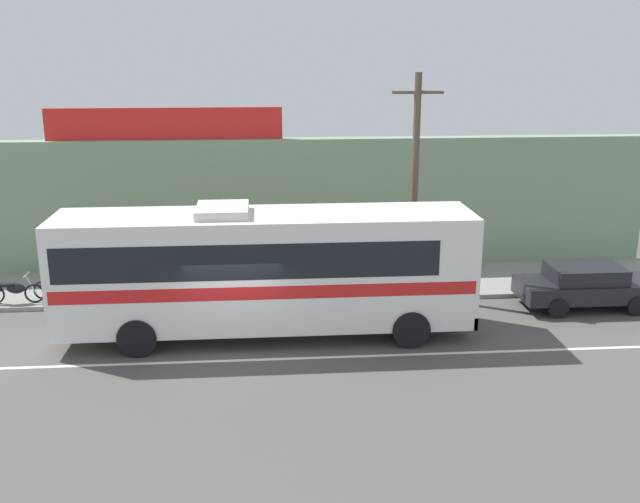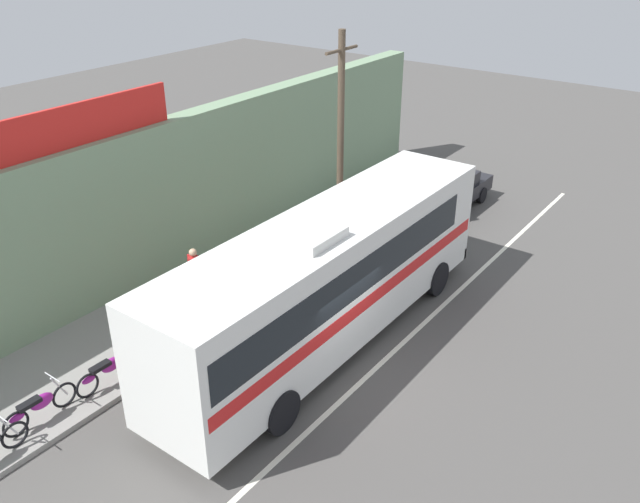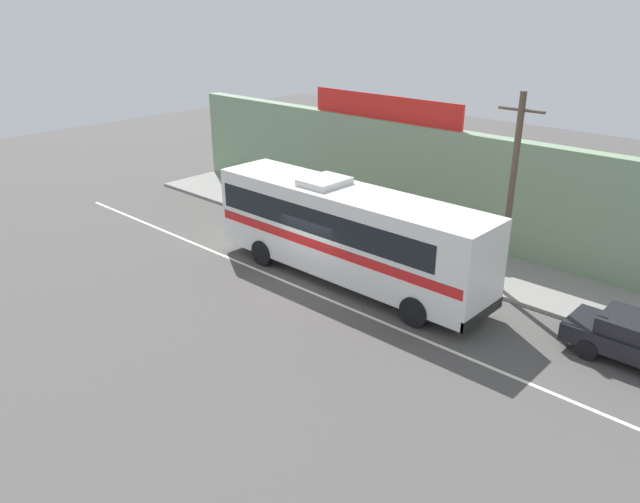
% 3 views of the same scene
% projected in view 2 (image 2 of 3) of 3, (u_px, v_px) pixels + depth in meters
% --- Properties ---
extents(ground_plane, '(70.00, 70.00, 0.00)m').
position_uv_depth(ground_plane, '(337.00, 368.00, 16.62)').
color(ground_plane, '#4F4C49').
extents(sidewalk_slab, '(30.00, 3.60, 0.14)m').
position_uv_depth(sidewalk_slab, '(192.00, 301.00, 19.33)').
color(sidewalk_slab, gray).
rests_on(sidewalk_slab, ground_plane).
extents(storefront_facade, '(30.00, 0.70, 4.80)m').
position_uv_depth(storefront_facade, '(134.00, 211.00, 19.40)').
color(storefront_facade, gray).
rests_on(storefront_facade, ground_plane).
extents(storefront_billboard, '(8.17, 0.12, 1.10)m').
position_uv_depth(storefront_billboard, '(38.00, 135.00, 16.25)').
color(storefront_billboard, red).
rests_on(storefront_billboard, storefront_facade).
extents(road_center_stripe, '(30.00, 0.14, 0.01)m').
position_uv_depth(road_center_stripe, '(364.00, 380.00, 16.20)').
color(road_center_stripe, silver).
rests_on(road_center_stripe, ground_plane).
extents(intercity_bus, '(11.46, 2.60, 3.78)m').
position_uv_depth(intercity_bus, '(328.00, 274.00, 16.71)').
color(intercity_bus, white).
rests_on(intercity_bus, ground_plane).
extents(parked_car, '(4.25, 1.83, 1.37)m').
position_uv_depth(parked_car, '(449.00, 190.00, 25.32)').
color(parked_car, black).
rests_on(parked_car, ground_plane).
extents(utility_pole, '(1.60, 0.22, 7.04)m').
position_uv_depth(utility_pole, '(340.00, 140.00, 20.96)').
color(utility_pole, brown).
rests_on(utility_pole, sidewalk_slab).
extents(motorcycle_blue, '(1.90, 0.56, 0.94)m').
position_uv_depth(motorcycle_blue, '(108.00, 369.00, 15.67)').
color(motorcycle_blue, black).
rests_on(motorcycle_blue, sidewalk_slab).
extents(motorcycle_red, '(1.82, 0.56, 0.94)m').
position_uv_depth(motorcycle_red, '(39.00, 406.00, 14.50)').
color(motorcycle_red, black).
rests_on(motorcycle_red, sidewalk_slab).
extents(pedestrian_near_shop, '(0.30, 0.48, 1.70)m').
position_uv_depth(pedestrian_near_shop, '(195.00, 271.00, 18.79)').
color(pedestrian_near_shop, brown).
rests_on(pedestrian_near_shop, sidewalk_slab).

